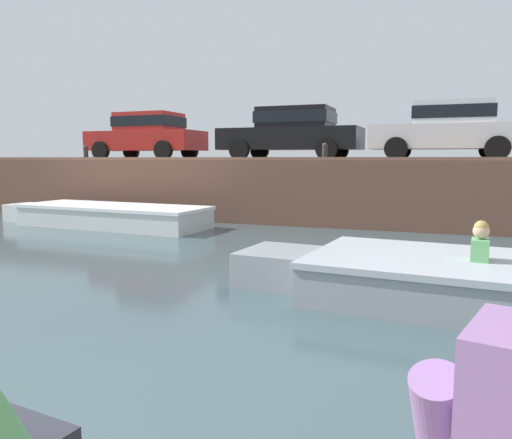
{
  "coord_description": "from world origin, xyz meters",
  "views": [
    {
      "loc": [
        2.29,
        -1.26,
        1.78
      ],
      "look_at": [
        0.35,
        3.9,
        1.1
      ],
      "focal_mm": 35.0,
      "sensor_mm": 36.0,
      "label": 1
    }
  ],
  "objects": [
    {
      "name": "car_centre_white",
      "position": [
        2.35,
        13.3,
        2.57
      ],
      "size": [
        3.91,
        2.04,
        1.54
      ],
      "color": "white",
      "rests_on": "far_quay_wall"
    },
    {
      "name": "far_wall_coping",
      "position": [
        0.0,
        11.28,
        1.76
      ],
      "size": [
        60.0,
        0.24,
        0.08
      ],
      "primitive_type": "cube",
      "color": "brown",
      "rests_on": "far_quay_wall"
    },
    {
      "name": "ground_plane",
      "position": [
        0.0,
        5.58,
        0.0
      ],
      "size": [
        400.0,
        400.0,
        0.0
      ],
      "primitive_type": "plane",
      "color": "#3D5156"
    },
    {
      "name": "car_left_inner_black",
      "position": [
        -2.0,
        13.3,
        2.57
      ],
      "size": [
        4.2,
        1.94,
        1.54
      ],
      "color": "black",
      "rests_on": "far_quay_wall"
    },
    {
      "name": "car_leftmost_red",
      "position": [
        -7.07,
        13.3,
        2.57
      ],
      "size": [
        3.89,
        1.91,
        1.54
      ],
      "color": "#B2231E",
      "rests_on": "far_quay_wall"
    },
    {
      "name": "mooring_bollard_mid",
      "position": [
        -0.58,
        11.41,
        1.96
      ],
      "size": [
        0.15,
        0.15,
        0.45
      ],
      "color": "#2D2B28",
      "rests_on": "far_quay_wall"
    },
    {
      "name": "far_quay_wall",
      "position": [
        0.0,
        14.16,
        0.86
      ],
      "size": [
        60.0,
        6.0,
        1.72
      ],
      "primitive_type": "cube",
      "color": "brown",
      "rests_on": "ground"
    },
    {
      "name": "mooring_bollard_west",
      "position": [
        -8.07,
        11.41,
        1.96
      ],
      "size": [
        0.15,
        0.15,
        0.45
      ],
      "color": "#2D2B28",
      "rests_on": "far_quay_wall"
    },
    {
      "name": "boat_moored_west_white",
      "position": [
        -5.96,
        9.5,
        0.28
      ],
      "size": [
        6.17,
        2.04,
        0.56
      ],
      "color": "white",
      "rests_on": "ground"
    }
  ]
}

